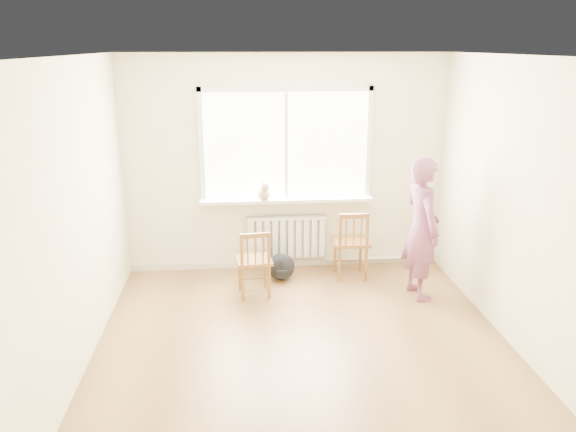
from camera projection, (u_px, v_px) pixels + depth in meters
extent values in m
plane|color=olive|center=(306.00, 356.00, 5.24)|extent=(4.50, 4.50, 0.00)
plane|color=white|center=(310.00, 56.00, 4.44)|extent=(4.50, 4.50, 0.00)
cube|color=#F2E9C2|center=(286.00, 165.00, 6.98)|extent=(4.00, 0.01, 2.70)
cube|color=white|center=(286.00, 145.00, 6.89)|extent=(2.00, 0.02, 1.30)
cube|color=white|center=(286.00, 89.00, 6.67)|extent=(2.12, 0.05, 0.06)
cube|color=white|center=(201.00, 147.00, 6.79)|extent=(0.06, 0.05, 1.42)
cube|color=white|center=(369.00, 144.00, 6.96)|extent=(0.06, 0.05, 1.42)
cube|color=white|center=(286.00, 145.00, 6.87)|extent=(0.04, 0.05, 1.30)
cube|color=white|center=(287.00, 200.00, 7.00)|extent=(2.15, 0.22, 0.04)
cube|color=white|center=(286.00, 236.00, 7.21)|extent=(1.00, 0.02, 0.55)
cube|color=white|center=(287.00, 237.00, 7.16)|extent=(1.00, 0.10, 0.51)
cube|color=white|center=(287.00, 218.00, 7.08)|extent=(1.00, 0.12, 0.03)
cylinder|color=silver|center=(381.00, 258.00, 7.41)|extent=(1.40, 0.04, 0.04)
cube|color=beige|center=(286.00, 263.00, 7.36)|extent=(4.00, 0.03, 0.08)
cube|color=brown|center=(254.00, 260.00, 6.41)|extent=(0.43, 0.42, 0.04)
cylinder|color=brown|center=(265.00, 271.00, 6.64)|extent=(0.03, 0.03, 0.43)
cylinder|color=brown|center=(240.00, 273.00, 6.59)|extent=(0.03, 0.03, 0.43)
cylinder|color=brown|center=(269.00, 282.00, 6.36)|extent=(0.03, 0.03, 0.43)
cylinder|color=brown|center=(243.00, 284.00, 6.30)|extent=(0.03, 0.03, 0.43)
cylinder|color=brown|center=(269.00, 266.00, 6.30)|extent=(0.04, 0.04, 0.80)
cylinder|color=brown|center=(242.00, 268.00, 6.25)|extent=(0.04, 0.04, 0.80)
cube|color=brown|center=(255.00, 236.00, 6.17)|extent=(0.33, 0.07, 0.05)
cylinder|color=brown|center=(263.00, 250.00, 6.23)|extent=(0.02, 0.02, 0.32)
cylinder|color=brown|center=(255.00, 250.00, 6.22)|extent=(0.02, 0.02, 0.32)
cylinder|color=brown|center=(248.00, 251.00, 6.20)|extent=(0.02, 0.02, 0.32)
cube|color=brown|center=(351.00, 242.00, 6.91)|extent=(0.44, 0.42, 0.04)
cylinder|color=brown|center=(360.00, 254.00, 7.14)|extent=(0.04, 0.04, 0.46)
cylinder|color=brown|center=(335.00, 255.00, 7.12)|extent=(0.04, 0.04, 0.46)
cylinder|color=brown|center=(366.00, 264.00, 6.83)|extent=(0.04, 0.04, 0.46)
cylinder|color=brown|center=(339.00, 264.00, 6.81)|extent=(0.04, 0.04, 0.46)
cylinder|color=brown|center=(367.00, 248.00, 6.77)|extent=(0.04, 0.04, 0.87)
cylinder|color=brown|center=(340.00, 248.00, 6.75)|extent=(0.04, 0.04, 0.87)
cube|color=brown|center=(354.00, 216.00, 6.64)|extent=(0.35, 0.04, 0.06)
cylinder|color=brown|center=(361.00, 231.00, 6.70)|extent=(0.02, 0.02, 0.35)
cylinder|color=brown|center=(354.00, 231.00, 6.69)|extent=(0.02, 0.02, 0.35)
cylinder|color=brown|center=(346.00, 231.00, 6.69)|extent=(0.02, 0.02, 0.35)
imported|color=#B13B62|center=(422.00, 229.00, 6.28)|extent=(0.47, 0.64, 1.62)
ellipsoid|color=beige|center=(264.00, 192.00, 6.88)|extent=(0.21, 0.29, 0.20)
sphere|color=beige|center=(265.00, 186.00, 6.72)|extent=(0.11, 0.11, 0.11)
cone|color=beige|center=(262.00, 182.00, 6.70)|extent=(0.04, 0.04, 0.05)
cone|color=beige|center=(268.00, 182.00, 6.71)|extent=(0.04, 0.04, 0.05)
cylinder|color=beige|center=(262.00, 194.00, 7.03)|extent=(0.04, 0.19, 0.02)
cylinder|color=beige|center=(262.00, 198.00, 6.79)|extent=(0.02, 0.02, 0.10)
cylinder|color=beige|center=(267.00, 198.00, 6.80)|extent=(0.02, 0.02, 0.10)
ellipsoid|color=black|center=(281.00, 267.00, 6.89)|extent=(0.41, 0.36, 0.34)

